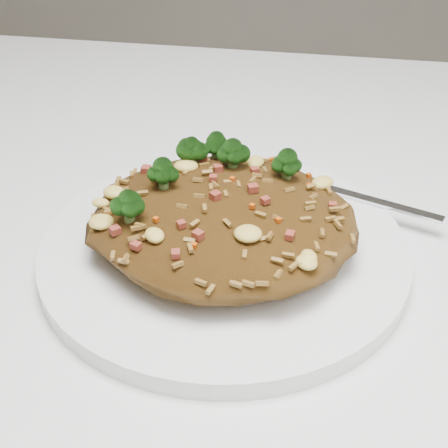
{
  "coord_description": "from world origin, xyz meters",
  "views": [
    {
      "loc": [
        0.13,
        -0.39,
        1.03
      ],
      "look_at": [
        0.06,
        -0.04,
        0.78
      ],
      "focal_mm": 50.0,
      "sensor_mm": 36.0,
      "label": 1
    }
  ],
  "objects_px": {
    "dining_table": "(159,307)",
    "fried_rice": "(223,209)",
    "plate": "(224,249)",
    "fork": "(350,195)"
  },
  "relations": [
    {
      "from": "dining_table",
      "to": "fried_rice",
      "type": "bearing_deg",
      "value": -28.7
    },
    {
      "from": "plate",
      "to": "fried_rice",
      "type": "relative_size",
      "value": 1.4
    },
    {
      "from": "plate",
      "to": "fork",
      "type": "bearing_deg",
      "value": 41.27
    },
    {
      "from": "dining_table",
      "to": "fork",
      "type": "height_order",
      "value": "fork"
    },
    {
      "from": "dining_table",
      "to": "plate",
      "type": "bearing_deg",
      "value": -29.16
    },
    {
      "from": "dining_table",
      "to": "plate",
      "type": "distance_m",
      "value": 0.12
    },
    {
      "from": "plate",
      "to": "fried_rice",
      "type": "height_order",
      "value": "fried_rice"
    },
    {
      "from": "plate",
      "to": "fork",
      "type": "xyz_separation_m",
      "value": [
        0.09,
        0.08,
        0.01
      ]
    },
    {
      "from": "fork",
      "to": "plate",
      "type": "bearing_deg",
      "value": -119.49
    },
    {
      "from": "plate",
      "to": "fork",
      "type": "relative_size",
      "value": 1.65
    }
  ]
}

